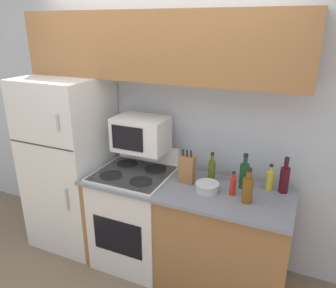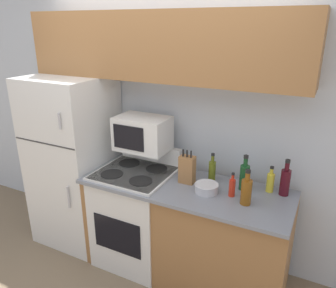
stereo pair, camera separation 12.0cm
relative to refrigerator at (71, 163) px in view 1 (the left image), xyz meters
The scene contains 15 objects.
ground_plane 1.29m from the refrigerator, 21.70° to the right, with size 12.00×12.00×0.00m, color #7F6B51.
wall_back 1.05m from the refrigerator, 23.64° to the left, with size 8.00×0.05×2.55m.
lower_cabinets 1.32m from the refrigerator, ahead, with size 1.77×0.67×0.91m.
refrigerator is the anchor object (origin of this frame).
upper_cabinets 1.46m from the refrigerator, 12.21° to the left, with size 2.51×0.34×0.56m.
stove 0.85m from the refrigerator, ahead, with size 0.66×0.65×1.09m.
microwave 0.86m from the refrigerator, ahead, with size 0.48×0.32×0.31m.
knife_block 1.26m from the refrigerator, ahead, with size 0.13×0.09×0.30m.
bowl 1.46m from the refrigerator, ahead, with size 0.19×0.19×0.07m.
bottle_whiskey 1.80m from the refrigerator, ahead, with size 0.08×0.08×0.28m.
bottle_wine_red 2.03m from the refrigerator, ahead, with size 0.08×0.08×0.30m.
bottle_wine_green 1.72m from the refrigerator, ahead, with size 0.08×0.08×0.30m.
bottle_hot_sauce 1.66m from the refrigerator, ahead, with size 0.05×0.05×0.20m.
bottle_olive_oil 1.44m from the refrigerator, ahead, with size 0.06×0.06×0.26m.
bottle_cooking_spray 1.92m from the refrigerator, ahead, with size 0.06×0.06×0.22m.
Camera 1 is at (1.25, -2.01, 2.18)m, focal length 35.00 mm.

